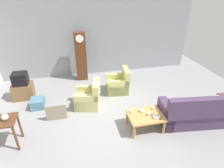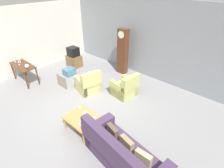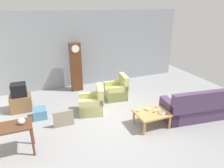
{
  "view_description": "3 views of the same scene",
  "coord_description": "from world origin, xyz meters",
  "px_view_note": "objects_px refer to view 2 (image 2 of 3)",
  "views": [
    {
      "loc": [
        -1.19,
        -4.31,
        3.6
      ],
      "look_at": [
        -0.03,
        0.73,
        0.84
      ],
      "focal_mm": 29.66,
      "sensor_mm": 36.0,
      "label": 1
    },
    {
      "loc": [
        3.7,
        -2.7,
        3.82
      ],
      "look_at": [
        0.44,
        0.91,
        0.83
      ],
      "focal_mm": 27.96,
      "sensor_mm": 36.0,
      "label": 2
    },
    {
      "loc": [
        -2.43,
        -5.02,
        3.45
      ],
      "look_at": [
        -0.14,
        0.72,
        1.01
      ],
      "focal_mm": 32.85,
      "sensor_mm": 36.0,
      "label": 3
    }
  ],
  "objects_px": {
    "grandfather_clock": "(123,52)",
    "cup_cream_tall": "(83,118)",
    "console_table_dark": "(23,67)",
    "storage_box_blue": "(69,72)",
    "glass_dome_cloche": "(27,66)",
    "bowl_shallow_green": "(86,113)",
    "armchair_olive_near": "(88,84)",
    "cup_white_porcelain": "(95,118)",
    "coffee_table_wood": "(83,119)",
    "bowl_white_stacked": "(82,124)",
    "couch_floral": "(122,155)",
    "wine_glass_tall": "(14,59)",
    "wine_glass_mid": "(20,60)",
    "tv_crt": "(73,52)",
    "armchair_olive_far": "(125,88)",
    "tv_stand_cabinet": "(74,61)",
    "cup_blue_rimmed": "(79,108)",
    "framed_picture_leaning": "(62,81)"
  },
  "relations": [
    {
      "from": "cup_white_porcelain",
      "to": "bowl_shallow_green",
      "type": "bearing_deg",
      "value": -176.47
    },
    {
      "from": "bowl_shallow_green",
      "to": "wine_glass_mid",
      "type": "height_order",
      "value": "wine_glass_mid"
    },
    {
      "from": "storage_box_blue",
      "to": "glass_dome_cloche",
      "type": "bearing_deg",
      "value": -104.91
    },
    {
      "from": "armchair_olive_near",
      "to": "tv_crt",
      "type": "distance_m",
      "value": 2.49
    },
    {
      "from": "armchair_olive_far",
      "to": "wine_glass_tall",
      "type": "height_order",
      "value": "wine_glass_tall"
    },
    {
      "from": "cup_blue_rimmed",
      "to": "wine_glass_mid",
      "type": "relative_size",
      "value": 0.44
    },
    {
      "from": "tv_crt",
      "to": "wine_glass_tall",
      "type": "distance_m",
      "value": 2.52
    },
    {
      "from": "storage_box_blue",
      "to": "cup_cream_tall",
      "type": "distance_m",
      "value": 3.64
    },
    {
      "from": "bowl_shallow_green",
      "to": "wine_glass_tall",
      "type": "height_order",
      "value": "wine_glass_tall"
    },
    {
      "from": "wine_glass_tall",
      "to": "wine_glass_mid",
      "type": "distance_m",
      "value": 0.24
    },
    {
      "from": "tv_stand_cabinet",
      "to": "wine_glass_tall",
      "type": "height_order",
      "value": "wine_glass_tall"
    },
    {
      "from": "armchair_olive_near",
      "to": "cup_white_porcelain",
      "type": "distance_m",
      "value": 2.14
    },
    {
      "from": "glass_dome_cloche",
      "to": "cup_blue_rimmed",
      "type": "height_order",
      "value": "glass_dome_cloche"
    },
    {
      "from": "storage_box_blue",
      "to": "wine_glass_tall",
      "type": "relative_size",
      "value": 2.13
    },
    {
      "from": "cup_cream_tall",
      "to": "console_table_dark",
      "type": "bearing_deg",
      "value": 176.99
    },
    {
      "from": "coffee_table_wood",
      "to": "wine_glass_tall",
      "type": "bearing_deg",
      "value": 178.88
    },
    {
      "from": "grandfather_clock",
      "to": "cup_cream_tall",
      "type": "height_order",
      "value": "grandfather_clock"
    },
    {
      "from": "console_table_dark",
      "to": "storage_box_blue",
      "type": "xyz_separation_m",
      "value": [
        0.85,
        1.58,
        -0.51
      ]
    },
    {
      "from": "couch_floral",
      "to": "armchair_olive_far",
      "type": "relative_size",
      "value": 2.38
    },
    {
      "from": "framed_picture_leaning",
      "to": "glass_dome_cloche",
      "type": "relative_size",
      "value": 3.67
    },
    {
      "from": "coffee_table_wood",
      "to": "console_table_dark",
      "type": "bearing_deg",
      "value": 177.55
    },
    {
      "from": "armchair_olive_near",
      "to": "cup_blue_rimmed",
      "type": "relative_size",
      "value": 12.08
    },
    {
      "from": "wine_glass_tall",
      "to": "tv_crt",
      "type": "bearing_deg",
      "value": 71.56
    },
    {
      "from": "tv_stand_cabinet",
      "to": "cup_blue_rimmed",
      "type": "bearing_deg",
      "value": -34.95
    },
    {
      "from": "armchair_olive_far",
      "to": "cup_blue_rimmed",
      "type": "height_order",
      "value": "armchair_olive_far"
    },
    {
      "from": "armchair_olive_far",
      "to": "storage_box_blue",
      "type": "relative_size",
      "value": 1.97
    },
    {
      "from": "storage_box_blue",
      "to": "wine_glass_tall",
      "type": "xyz_separation_m",
      "value": [
        -1.34,
        -1.66,
        0.77
      ]
    },
    {
      "from": "cup_cream_tall",
      "to": "coffee_table_wood",
      "type": "bearing_deg",
      "value": 151.31
    },
    {
      "from": "console_table_dark",
      "to": "grandfather_clock",
      "type": "bearing_deg",
      "value": 53.84
    },
    {
      "from": "framed_picture_leaning",
      "to": "glass_dome_cloche",
      "type": "height_order",
      "value": "glass_dome_cloche"
    },
    {
      "from": "grandfather_clock",
      "to": "tv_crt",
      "type": "bearing_deg",
      "value": -153.51
    },
    {
      "from": "armchair_olive_near",
      "to": "cup_white_porcelain",
      "type": "bearing_deg",
      "value": -36.36
    },
    {
      "from": "tv_crt",
      "to": "cup_cream_tall",
      "type": "bearing_deg",
      "value": -34.18
    },
    {
      "from": "bowl_white_stacked",
      "to": "wine_glass_tall",
      "type": "distance_m",
      "value": 4.68
    },
    {
      "from": "framed_picture_leaning",
      "to": "cup_cream_tall",
      "type": "height_order",
      "value": "cup_cream_tall"
    },
    {
      "from": "bowl_white_stacked",
      "to": "couch_floral",
      "type": "bearing_deg",
      "value": 2.67
    },
    {
      "from": "coffee_table_wood",
      "to": "cup_white_porcelain",
      "type": "xyz_separation_m",
      "value": [
        0.31,
        0.18,
        0.11
      ]
    },
    {
      "from": "console_table_dark",
      "to": "armchair_olive_near",
      "type": "bearing_deg",
      "value": 26.88
    },
    {
      "from": "cup_white_porcelain",
      "to": "bowl_white_stacked",
      "type": "height_order",
      "value": "cup_white_porcelain"
    },
    {
      "from": "cup_white_porcelain",
      "to": "cup_cream_tall",
      "type": "distance_m",
      "value": 0.32
    },
    {
      "from": "grandfather_clock",
      "to": "bowl_white_stacked",
      "type": "relative_size",
      "value": 10.58
    },
    {
      "from": "tv_stand_cabinet",
      "to": "storage_box_blue",
      "type": "distance_m",
      "value": 0.92
    },
    {
      "from": "framed_picture_leaning",
      "to": "bowl_white_stacked",
      "type": "height_order",
      "value": "bowl_white_stacked"
    },
    {
      "from": "cup_blue_rimmed",
      "to": "framed_picture_leaning",
      "type": "bearing_deg",
      "value": 159.98
    },
    {
      "from": "bowl_shallow_green",
      "to": "glass_dome_cloche",
      "type": "bearing_deg",
      "value": 179.89
    },
    {
      "from": "console_table_dark",
      "to": "storage_box_blue",
      "type": "distance_m",
      "value": 1.86
    },
    {
      "from": "console_table_dark",
      "to": "cup_cream_tall",
      "type": "distance_m",
      "value": 4.01
    },
    {
      "from": "armchair_olive_near",
      "to": "cup_blue_rimmed",
      "type": "height_order",
      "value": "armchair_olive_near"
    },
    {
      "from": "grandfather_clock",
      "to": "bowl_white_stacked",
      "type": "xyz_separation_m",
      "value": [
        1.68,
        -3.74,
        -0.52
      ]
    },
    {
      "from": "grandfather_clock",
      "to": "cup_cream_tall",
      "type": "relative_size",
      "value": 20.9
    }
  ]
}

